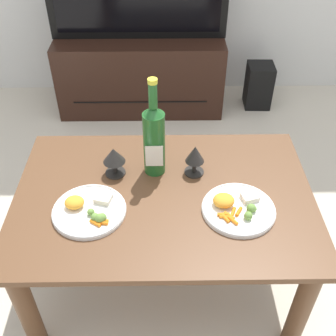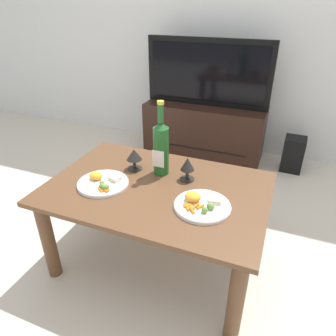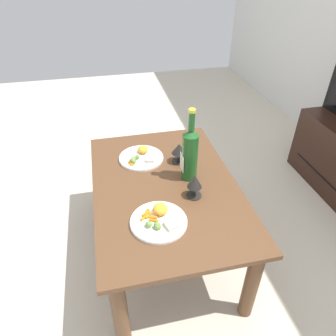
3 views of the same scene
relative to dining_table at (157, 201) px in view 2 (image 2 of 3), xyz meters
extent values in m
plane|color=beige|center=(0.00, 0.00, -0.41)|extent=(6.40, 6.40, 0.00)
cube|color=silver|center=(0.00, 1.73, 0.89)|extent=(6.40, 0.10, 2.60)
cube|color=brown|center=(0.00, 0.00, 0.08)|extent=(1.10, 0.74, 0.03)
cylinder|color=brown|center=(-0.49, -0.31, -0.17)|extent=(0.07, 0.07, 0.47)
cylinder|color=brown|center=(0.49, -0.31, -0.17)|extent=(0.07, 0.07, 0.47)
cylinder|color=brown|center=(-0.49, 0.31, -0.17)|extent=(0.07, 0.07, 0.47)
cylinder|color=brown|center=(0.49, 0.31, -0.17)|extent=(0.07, 0.07, 0.47)
cube|color=black|center=(-0.15, 1.43, -0.16)|extent=(1.08, 0.41, 0.49)
cube|color=black|center=(-0.15, 1.22, -0.26)|extent=(0.86, 0.01, 0.01)
cube|color=black|center=(-0.15, 1.43, 0.37)|extent=(1.09, 0.04, 0.56)
cube|color=black|center=(-0.15, 1.40, 0.37)|extent=(1.00, 0.01, 0.47)
cube|color=black|center=(0.66, 1.42, -0.26)|extent=(0.18, 0.18, 0.30)
cylinder|color=#1E5923|center=(-0.03, 0.14, 0.22)|extent=(0.08, 0.08, 0.26)
cone|color=#1E5923|center=(-0.03, 0.14, 0.36)|extent=(0.08, 0.08, 0.04)
cylinder|color=#1E5923|center=(-0.03, 0.14, 0.43)|extent=(0.03, 0.03, 0.09)
cylinder|color=yellow|center=(-0.03, 0.14, 0.48)|extent=(0.03, 0.03, 0.02)
cube|color=silver|center=(-0.03, 0.10, 0.19)|extent=(0.07, 0.00, 0.09)
cylinder|color=black|center=(-0.19, 0.12, 0.09)|extent=(0.08, 0.08, 0.01)
cylinder|color=black|center=(-0.19, 0.12, 0.12)|extent=(0.02, 0.02, 0.05)
cone|color=black|center=(-0.19, 0.12, 0.18)|extent=(0.08, 0.08, 0.06)
cylinder|color=black|center=(0.12, 0.12, 0.09)|extent=(0.08, 0.08, 0.01)
cylinder|color=black|center=(0.12, 0.12, 0.12)|extent=(0.02, 0.02, 0.05)
cone|color=black|center=(0.12, 0.12, 0.18)|extent=(0.07, 0.07, 0.07)
cylinder|color=white|center=(-0.26, -0.09, 0.10)|extent=(0.26, 0.26, 0.01)
torus|color=white|center=(-0.26, -0.09, 0.10)|extent=(0.26, 0.26, 0.01)
ellipsoid|color=orange|center=(-0.31, -0.07, 0.12)|extent=(0.07, 0.06, 0.04)
cube|color=beige|center=(-0.22, -0.04, 0.11)|extent=(0.07, 0.06, 0.02)
cylinder|color=orange|center=(-0.23, -0.15, 0.11)|extent=(0.04, 0.03, 0.01)
cylinder|color=orange|center=(-0.21, -0.15, 0.11)|extent=(0.04, 0.02, 0.01)
cylinder|color=orange|center=(-0.21, -0.14, 0.11)|extent=(0.04, 0.02, 0.01)
sphere|color=olive|center=(-0.23, -0.13, 0.12)|extent=(0.03, 0.03, 0.03)
sphere|color=olive|center=(-0.25, -0.11, 0.12)|extent=(0.03, 0.03, 0.03)
sphere|color=olive|center=(-0.22, -0.14, 0.12)|extent=(0.03, 0.03, 0.03)
sphere|color=olive|center=(-0.21, -0.14, 0.12)|extent=(0.03, 0.03, 0.03)
cylinder|color=white|center=(0.26, -0.09, 0.10)|extent=(0.26, 0.26, 0.01)
torus|color=white|center=(0.26, -0.09, 0.10)|extent=(0.26, 0.26, 0.01)
ellipsoid|color=orange|center=(0.21, -0.07, 0.12)|extent=(0.08, 0.07, 0.04)
cube|color=beige|center=(0.31, -0.04, 0.11)|extent=(0.07, 0.06, 0.02)
cylinder|color=orange|center=(0.26, -0.11, 0.11)|extent=(0.03, 0.04, 0.01)
cylinder|color=orange|center=(0.24, -0.11, 0.11)|extent=(0.03, 0.04, 0.01)
cylinder|color=orange|center=(0.20, -0.12, 0.11)|extent=(0.04, 0.01, 0.01)
cylinder|color=orange|center=(0.22, -0.13, 0.11)|extent=(0.04, 0.04, 0.01)
cylinder|color=orange|center=(0.21, -0.13, 0.11)|extent=(0.04, 0.02, 0.01)
cylinder|color=orange|center=(0.23, -0.15, 0.11)|extent=(0.04, 0.04, 0.01)
cylinder|color=orange|center=(0.21, -0.14, 0.11)|extent=(0.03, 0.04, 0.01)
sphere|color=olive|center=(0.30, -0.10, 0.12)|extent=(0.03, 0.03, 0.03)
sphere|color=olive|center=(0.29, -0.14, 0.12)|extent=(0.03, 0.03, 0.03)
sphere|color=olive|center=(0.31, -0.10, 0.11)|extent=(0.02, 0.02, 0.02)
sphere|color=olive|center=(0.31, -0.10, 0.12)|extent=(0.03, 0.03, 0.03)
camera|label=1|loc=(0.00, -1.09, 1.15)|focal=44.12mm
camera|label=2|loc=(0.54, -1.19, 0.92)|focal=32.83mm
camera|label=3|loc=(1.23, -0.26, 1.11)|focal=32.99mm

